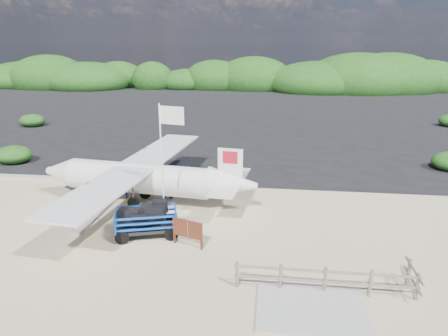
% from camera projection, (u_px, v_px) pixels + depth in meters
% --- Properties ---
extents(ground, '(160.00, 160.00, 0.00)m').
position_uv_depth(ground, '(184.00, 222.00, 19.13)').
color(ground, beige).
extents(asphalt_apron, '(90.00, 50.00, 0.04)m').
position_uv_depth(asphalt_apron, '(238.00, 113.00, 47.49)').
color(asphalt_apron, '#B2B2B2').
rests_on(asphalt_apron, ground).
extents(lagoon, '(9.00, 7.00, 0.40)m').
position_uv_depth(lagoon, '(27.00, 201.00, 21.58)').
color(lagoon, '#B2B2B2').
rests_on(lagoon, ground).
extents(walkway_pad, '(3.50, 2.50, 0.10)m').
position_uv_depth(walkway_pad, '(311.00, 311.00, 12.82)').
color(walkway_pad, '#B2B2B2').
rests_on(walkway_pad, ground).
extents(vegetation_band, '(124.00, 8.00, 4.40)m').
position_uv_depth(vegetation_band, '(250.00, 89.00, 71.13)').
color(vegetation_band, '#B2B2B2').
rests_on(vegetation_band, ground).
extents(fence, '(6.40, 2.00, 1.10)m').
position_uv_depth(fence, '(324.00, 293.00, 13.71)').
color(fence, '#B2B2B2').
rests_on(fence, ground).
extents(baggage_cart, '(3.23, 2.39, 1.44)m').
position_uv_depth(baggage_cart, '(148.00, 236.00, 17.75)').
color(baggage_cart, blue).
rests_on(baggage_cart, ground).
extents(flagpole, '(1.24, 0.74, 5.77)m').
position_uv_depth(flagpole, '(165.00, 227.00, 18.52)').
color(flagpole, white).
rests_on(flagpole, ground).
extents(signboard, '(1.45, 0.61, 1.22)m').
position_uv_depth(signboard, '(188.00, 246.00, 16.84)').
color(signboard, '#5B2A1A').
rests_on(signboard, ground).
extents(crew_a, '(0.68, 0.47, 1.80)m').
position_uv_depth(crew_a, '(128.00, 183.00, 21.73)').
color(crew_a, '#1D1653').
rests_on(crew_a, ground).
extents(crew_b, '(0.80, 0.66, 1.50)m').
position_uv_depth(crew_b, '(167.00, 185.00, 21.80)').
color(crew_b, '#1D1653').
rests_on(crew_b, ground).
extents(crew_c, '(1.14, 0.60, 1.85)m').
position_uv_depth(crew_c, '(188.00, 180.00, 22.12)').
color(crew_c, '#1D1653').
rests_on(crew_c, ground).
extents(aircraft_large, '(15.69, 15.69, 4.23)m').
position_uv_depth(aircraft_large, '(379.00, 126.00, 40.63)').
color(aircraft_large, '#B2B2B2').
rests_on(aircraft_large, ground).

